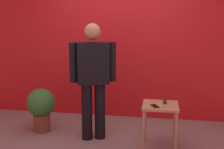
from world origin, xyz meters
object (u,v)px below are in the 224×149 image
object	(u,v)px
tv_remote	(165,102)
potted_plant	(41,106)
cell_phone	(155,106)
standing_person	(93,76)
side_table	(160,113)

from	to	relation	value
tv_remote	potted_plant	size ratio (longest dim) A/B	0.25
tv_remote	potted_plant	world-z (taller)	potted_plant
potted_plant	tv_remote	bearing A→B (deg)	-6.25
cell_phone	tv_remote	bearing A→B (deg)	32.95
standing_person	tv_remote	bearing A→B (deg)	-3.84
standing_person	potted_plant	distance (m)	1.03
standing_person	potted_plant	world-z (taller)	standing_person
side_table	potted_plant	world-z (taller)	potted_plant
side_table	potted_plant	bearing A→B (deg)	170.40
side_table	cell_phone	bearing A→B (deg)	-127.49
cell_phone	potted_plant	world-z (taller)	potted_plant
tv_remote	potted_plant	bearing A→B (deg)	173.92
standing_person	cell_phone	size ratio (longest dim) A/B	11.74
cell_phone	tv_remote	size ratio (longest dim) A/B	0.85
side_table	potted_plant	size ratio (longest dim) A/B	0.90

